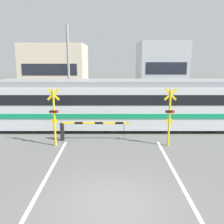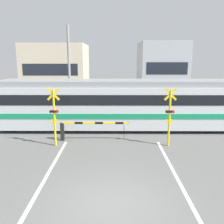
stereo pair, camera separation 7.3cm
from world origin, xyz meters
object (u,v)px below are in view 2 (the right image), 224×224
crossing_signal_left (54,114)px  pedestrian (114,99)px  commuter_train (142,103)px  crossing_barrier_near (81,127)px  crossing_signal_right (170,114)px  crossing_barrier_far (135,107)px

crossing_signal_left → pedestrian: bearing=72.6°
commuter_train → crossing_signal_left: commuter_train is taller
crossing_barrier_near → crossing_signal_right: crossing_signal_right is taller
crossing_signal_right → crossing_barrier_far: bearing=100.6°
commuter_train → pedestrian: commuter_train is taller
crossing_signal_left → commuter_train: bearing=34.7°
crossing_barrier_far → crossing_signal_right: crossing_signal_right is taller
commuter_train → crossing_barrier_far: bearing=93.3°
commuter_train → crossing_barrier_near: size_ratio=4.80×
crossing_barrier_far → crossing_barrier_near: bearing=-121.4°
commuter_train → crossing_barrier_near: 4.71m
crossing_barrier_near → crossing_signal_left: (-1.27, -0.90, 0.96)m
crossing_signal_left → crossing_signal_right: bearing=0.0°
commuter_train → crossing_signal_left: 6.16m
crossing_barrier_far → crossing_signal_left: 8.42m
crossing_barrier_near → pedestrian: (1.93, 9.33, 0.17)m
pedestrian → crossing_signal_right: bearing=-73.9°
crossing_barrier_near → crossing_barrier_far: (3.61, 5.90, 0.00)m
crossing_barrier_far → crossing_signal_left: bearing=-125.6°
crossing_barrier_near → crossing_signal_left: bearing=-144.7°
crossing_barrier_near → pedestrian: pedestrian is taller
commuter_train → pedestrian: 7.02m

